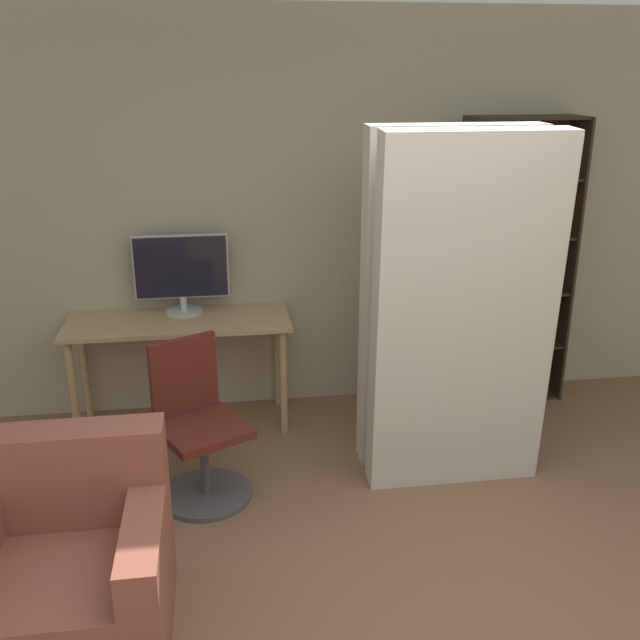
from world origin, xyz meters
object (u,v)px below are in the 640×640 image
Objects in this scene: bookshelf at (498,266)px; armchair at (66,568)px; office_chair at (199,437)px; mattress_far at (447,302)px; mattress_near at (465,319)px; monitor at (181,271)px.

armchair is (-2.66, -2.03, -0.67)m from bookshelf.
office_chair is 0.45× the size of bookshelf.
bookshelf is at bearing 25.98° from office_chair.
office_chair is 1.63m from mattress_far.
office_chair is at bearing 61.37° from armchair.
bookshelf is 2.37× the size of armchair.
mattress_far is at bearing 8.61° from office_chair.
mattress_near is at bearing -90.00° from mattress_far.
office_chair is 1.13m from armchair.
mattress_far is (-0.64, -0.81, 0.02)m from bookshelf.
monitor reaches higher than office_chair.
armchair is (-2.02, -0.91, -0.70)m from mattress_near.
monitor reaches higher than armchair.
bookshelf is (2.20, 0.02, -0.05)m from monitor.
monitor is at bearing 94.87° from office_chair.
mattress_near reaches higher than office_chair.
mattress_far reaches higher than monitor.
bookshelf is 0.99× the size of mattress_near.
mattress_near is (-0.64, -1.12, 0.03)m from bookshelf.
monitor is 0.31× the size of mattress_far.
mattress_far is (1.47, 0.22, 0.65)m from office_chair.
monitor is 0.31× the size of mattress_near.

